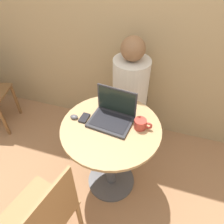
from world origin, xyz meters
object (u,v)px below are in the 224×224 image
Objects in this scene: cell_phone at (84,118)px; person_seated at (131,98)px; laptop at (113,115)px; chair_empty at (45,217)px.

person_seated is at bearing 72.63° from cell_phone.
person_seated reaches higher than laptop.
laptop is 0.22m from cell_phone.
person_seated is at bearing 80.11° from chair_empty.
chair_empty is (-0.23, -0.70, -0.33)m from laptop.
cell_phone is 0.11× the size of chair_empty.
cell_phone is 0.09× the size of person_seated.
person_seated reaches higher than chair_empty.
cell_phone is 0.71m from chair_empty.
chair_empty is 0.77× the size of person_seated.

